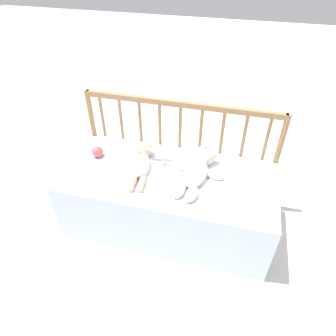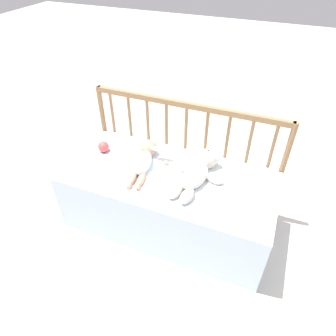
% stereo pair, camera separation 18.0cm
% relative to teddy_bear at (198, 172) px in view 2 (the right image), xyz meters
% --- Properties ---
extents(ground_plane, '(12.00, 12.00, 0.00)m').
position_rel_teddy_bear_xyz_m(ground_plane, '(-0.17, -0.05, -0.48)').
color(ground_plane, silver).
extents(crib_mattress, '(1.33, 0.59, 0.43)m').
position_rel_teddy_bear_xyz_m(crib_mattress, '(-0.17, -0.05, -0.27)').
color(crib_mattress, silver).
rests_on(crib_mattress, ground_plane).
extents(crib_rail, '(1.33, 0.04, 0.78)m').
position_rel_teddy_bear_xyz_m(crib_rail, '(-0.17, 0.27, 0.08)').
color(crib_rail, '#997047').
rests_on(crib_rail, ground_plane).
extents(blanket, '(0.89, 0.55, 0.01)m').
position_rel_teddy_bear_xyz_m(blanket, '(-0.18, -0.05, -0.05)').
color(blanket, white).
rests_on(blanket, crib_mattress).
extents(teddy_bear, '(0.33, 0.46, 0.13)m').
position_rel_teddy_bear_xyz_m(teddy_bear, '(0.00, 0.00, 0.00)').
color(teddy_bear, silver).
rests_on(teddy_bear, crib_mattress).
extents(baby, '(0.32, 0.42, 0.11)m').
position_rel_teddy_bear_xyz_m(baby, '(-0.35, -0.01, -0.00)').
color(baby, white).
rests_on(baby, crib_mattress).
extents(toy_ball, '(0.07, 0.07, 0.07)m').
position_rel_teddy_bear_xyz_m(toy_ball, '(-0.67, 0.02, -0.01)').
color(toy_ball, '#DB4C4C').
rests_on(toy_ball, crib_mattress).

